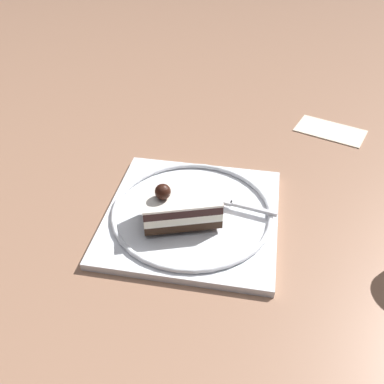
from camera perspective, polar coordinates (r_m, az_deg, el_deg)
The scene contains 5 objects.
ground_plane at distance 0.59m, azimuth 1.25°, elevation -5.20°, with size 2.40×2.40×0.00m, color #8F664E.
dessert_plate at distance 0.60m, azimuth -0.00°, elevation -2.91°, with size 0.26×0.26×0.02m.
cake_slice at distance 0.57m, azimuth -1.54°, elevation -1.95°, with size 0.11×0.07×0.06m.
fork at distance 0.60m, azimuth 5.92°, elevation -1.64°, with size 0.10×0.04×0.00m.
folded_napkin at distance 0.84m, azimuth 17.79°, elevation 7.75°, with size 0.12×0.07×0.00m, color beige.
Camera 1 is at (-0.01, 0.42, 0.41)m, focal length 40.43 mm.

